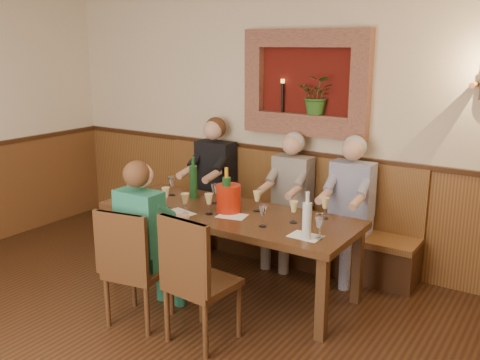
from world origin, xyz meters
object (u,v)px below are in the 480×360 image
object	(u,v)px
person_chair_front	(149,253)
wine_bottle_green_a	(227,194)
spittoon_bucket	(229,198)
person_bench_mid	(288,211)
chair_near_left	(138,289)
wine_bottle_green_b	(193,181)
person_bench_right	(347,221)
chair_near_right	(201,305)
person_bench_left	(211,193)
water_bottle	(307,220)
dining_table	(228,219)
bench	(277,227)

from	to	relation	value
person_chair_front	wine_bottle_green_a	xyz separation A→B (m)	(0.27, 0.74, 0.37)
spittoon_bucket	person_bench_mid	bearing A→B (deg)	78.67
person_bench_mid	spittoon_bucket	world-z (taller)	person_bench_mid
chair_near_left	wine_bottle_green_b	distance (m)	1.31
person_bench_right	spittoon_bucket	xyz separation A→B (m)	(-0.81, -0.84, 0.30)
chair_near_right	person_bench_mid	size ratio (longest dim) A/B	0.75
person_bench_mid	person_bench_right	size ratio (longest dim) A/B	0.98
chair_near_right	person_chair_front	distance (m)	0.67
person_bench_left	spittoon_bucket	world-z (taller)	person_bench_left
water_bottle	chair_near_right	bearing A→B (deg)	-132.01
person_bench_left	wine_bottle_green_b	size ratio (longest dim) A/B	3.49
dining_table	person_bench_mid	bearing A→B (deg)	78.07
dining_table	person_bench_mid	distance (m)	0.86
dining_table	wine_bottle_green_a	bearing A→B (deg)	-70.14
chair_near_right	water_bottle	bearing A→B (deg)	52.85
bench	person_bench_right	xyz separation A→B (m)	(0.82, -0.10, 0.25)
dining_table	wine_bottle_green_b	world-z (taller)	wine_bottle_green_b
spittoon_bucket	chair_near_right	bearing A→B (deg)	-68.80
person_bench_left	wine_bottle_green_a	bearing A→B (deg)	-47.01
chair_near_right	water_bottle	world-z (taller)	water_bottle
wine_bottle_green_a	water_bottle	xyz separation A→B (m)	(0.90, -0.21, -0.02)
dining_table	chair_near_right	xyz separation A→B (m)	(0.35, -0.88, -0.37)
chair_near_right	spittoon_bucket	size ratio (longest dim) A/B	4.10
chair_near_right	person_bench_mid	world-z (taller)	person_bench_mid
person_chair_front	water_bottle	distance (m)	1.34
bench	person_chair_front	size ratio (longest dim) A/B	2.22
dining_table	person_bench_right	bearing A→B (deg)	45.53
bench	person_chair_front	world-z (taller)	person_chair_front
person_bench_mid	water_bottle	world-z (taller)	person_bench_mid
bench	person_bench_left	xyz separation A→B (m)	(-0.80, -0.11, 0.27)
person_bench_mid	spittoon_bucket	bearing A→B (deg)	-101.33
dining_table	chair_near_left	world-z (taller)	chair_near_left
chair_near_left	person_chair_front	world-z (taller)	person_chair_front
chair_near_left	person_chair_front	size ratio (longest dim) A/B	0.73
person_bench_right	water_bottle	xyz separation A→B (m)	(0.09, -1.09, 0.33)
chair_near_left	person_bench_left	xyz separation A→B (m)	(-0.54, 1.77, 0.31)
person_bench_right	water_bottle	distance (m)	1.14
chair_near_right	wine_bottle_green_b	bearing A→B (deg)	134.62
dining_table	person_bench_mid	world-z (taller)	person_bench_mid
wine_bottle_green_a	chair_near_left	bearing A→B (deg)	-106.93
dining_table	chair_near_left	bearing A→B (deg)	-105.49
chair_near_right	person_bench_right	distance (m)	1.80
wine_bottle_green_a	bench	bearing A→B (deg)	90.80
bench	person_bench_right	size ratio (longest dim) A/B	2.15
dining_table	wine_bottle_green_b	distance (m)	0.62
wine_bottle_green_b	water_bottle	size ratio (longest dim) A/B	1.08
dining_table	wine_bottle_green_b	size ratio (longest dim) A/B	5.78
chair_near_right	person_chair_front	bearing A→B (deg)	175.64
chair_near_left	chair_near_right	bearing A→B (deg)	-5.37
chair_near_right	person_bench_right	xyz separation A→B (m)	(0.47, 1.72, 0.27)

